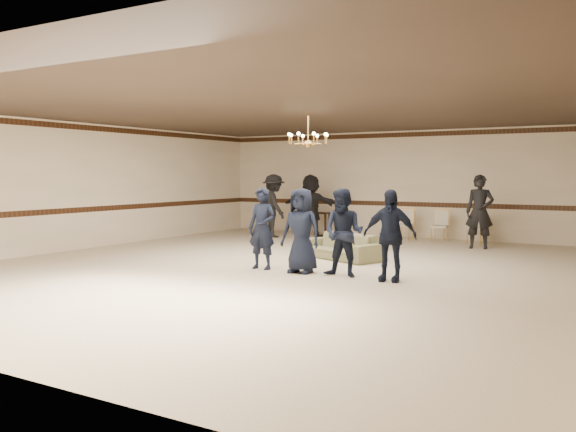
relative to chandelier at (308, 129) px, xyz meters
name	(u,v)px	position (x,y,z in m)	size (l,w,h in m)	color
room	(284,189)	(0.00, -1.00, -1.28)	(12.01, 14.01, 3.21)	beige
chair_rail	(403,204)	(0.00, 5.99, -1.88)	(12.00, 0.02, 0.14)	#3A2011
crown_molding	(404,135)	(0.00, 5.99, 0.21)	(12.00, 0.02, 0.14)	#3A2011
chandelier	(308,129)	(0.00, 0.00, 0.00)	(0.94, 0.94, 0.89)	#C88F40
boy_a	(262,228)	(-0.29, -1.38, -2.06)	(0.60, 0.39, 1.64)	black
boy_b	(301,231)	(0.61, -1.38, -2.06)	(0.80, 0.52, 1.64)	black
boy_c	(344,233)	(1.51, -1.38, -2.06)	(0.80, 0.62, 1.64)	black
boy_d	(390,235)	(2.41, -1.38, -2.06)	(0.96, 0.40, 1.64)	black
settee	(341,246)	(0.44, 0.71, -2.59)	(1.97, 0.77, 0.58)	#6D6D49
adult_left	(274,206)	(-3.33, 3.92, -1.93)	(1.22, 0.70, 1.90)	black
adult_mid	(311,206)	(-2.43, 4.62, -1.93)	(1.76, 0.56, 1.90)	black
adult_right	(480,212)	(2.67, 4.22, -1.93)	(0.69, 0.45, 1.90)	black
banquet_chair_left	(405,225)	(0.34, 5.26, -2.43)	(0.43, 0.43, 0.88)	beige
banquet_chair_mid	(439,226)	(1.34, 5.26, -2.43)	(0.43, 0.43, 0.88)	beige
banquet_chair_right	(476,228)	(2.34, 5.26, -2.43)	(0.43, 0.43, 0.88)	beige
console_table	(317,223)	(-2.66, 5.46, -2.52)	(0.84, 0.35, 0.70)	#341A11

